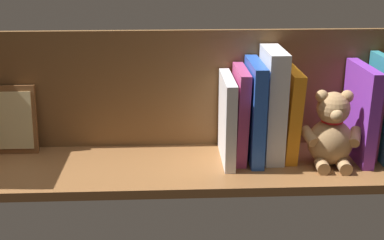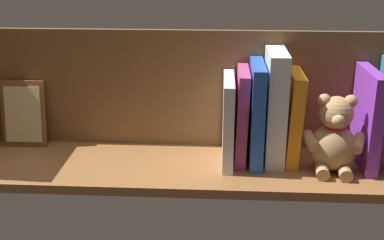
% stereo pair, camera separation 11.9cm
% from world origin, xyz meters
% --- Properties ---
extents(ground_plane, '(1.15, 0.29, 0.02)m').
position_xyz_m(ground_plane, '(0.00, 0.00, -0.01)').
color(ground_plane, brown).
extents(shelf_back_panel, '(1.15, 0.02, 0.31)m').
position_xyz_m(shelf_back_panel, '(0.00, -0.12, 0.15)').
color(shelf_back_panel, brown).
rests_on(shelf_back_panel, ground_plane).
extents(book_2, '(0.02, 0.14, 0.17)m').
position_xyz_m(book_2, '(-0.45, -0.04, 0.08)').
color(book_2, '#B23F72').
rests_on(book_2, ground_plane).
extents(book_3, '(0.03, 0.18, 0.23)m').
position_xyz_m(book_3, '(-0.42, -0.02, 0.12)').
color(book_3, purple).
rests_on(book_3, ground_plane).
extents(teddy_bear, '(0.15, 0.13, 0.19)m').
position_xyz_m(teddy_bear, '(-0.33, 0.03, 0.08)').
color(teddy_bear, tan).
rests_on(teddy_bear, ground_plane).
extents(book_4, '(0.04, 0.15, 0.22)m').
position_xyz_m(book_4, '(-0.24, -0.04, 0.11)').
color(book_4, orange).
rests_on(book_4, ground_plane).
extents(dictionary_thick_white, '(0.05, 0.15, 0.27)m').
position_xyz_m(dictionary_thick_white, '(-0.20, -0.03, 0.14)').
color(dictionary_thick_white, white).
rests_on(dictionary_thick_white, ground_plane).
extents(book_5, '(0.03, 0.17, 0.25)m').
position_xyz_m(book_5, '(-0.15, -0.03, 0.12)').
color(book_5, blue).
rests_on(book_5, ground_plane).
extents(book_6, '(0.03, 0.15, 0.23)m').
position_xyz_m(book_6, '(-0.12, -0.03, 0.11)').
color(book_6, '#B23F72').
rests_on(book_6, ground_plane).
extents(book_7, '(0.03, 0.18, 0.21)m').
position_xyz_m(book_7, '(-0.09, -0.02, 0.11)').
color(book_7, silver).
rests_on(book_7, ground_plane).
extents(picture_frame_leaning, '(0.11, 0.04, 0.18)m').
position_xyz_m(picture_frame_leaning, '(0.45, -0.09, 0.09)').
color(picture_frame_leaning, brown).
rests_on(picture_frame_leaning, ground_plane).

